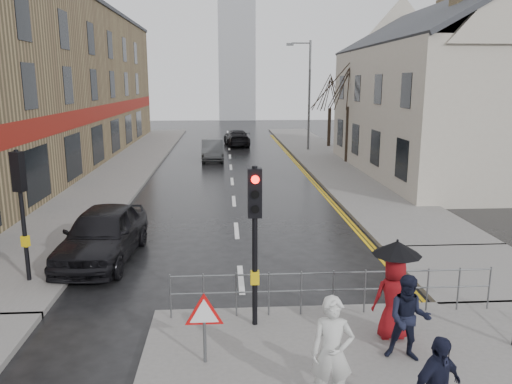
{
  "coord_description": "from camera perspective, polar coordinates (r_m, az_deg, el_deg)",
  "views": [
    {
      "loc": [
        -0.4,
        -9.5,
        5.16
      ],
      "look_at": [
        0.49,
        4.33,
        2.1
      ],
      "focal_mm": 35.0,
      "sensor_mm": 36.0,
      "label": 1
    }
  ],
  "objects": [
    {
      "name": "ground",
      "position": [
        10.82,
        -1.16,
        -16.02
      ],
      "size": [
        120.0,
        120.0,
        0.0
      ],
      "primitive_type": "plane",
      "color": "black",
      "rests_on": "ground"
    },
    {
      "name": "left_pavement",
      "position": [
        33.46,
        -14.17,
        3.33
      ],
      "size": [
        4.0,
        44.0,
        0.14
      ],
      "primitive_type": "cube",
      "color": "#605E5B",
      "rests_on": "ground"
    },
    {
      "name": "right_pavement",
      "position": [
        35.55,
        7.57,
        4.12
      ],
      "size": [
        4.0,
        40.0,
        0.14
      ],
      "primitive_type": "cube",
      "color": "#605E5B",
      "rests_on": "ground"
    },
    {
      "name": "pavement_bridge_right",
      "position": [
        15.16,
        23.92,
        -8.27
      ],
      "size": [
        4.0,
        4.2,
        0.14
      ],
      "primitive_type": "cube",
      "color": "#605E5B",
      "rests_on": "ground"
    },
    {
      "name": "building_left_terrace",
      "position": [
        33.57,
        -24.38,
        11.1
      ],
      "size": [
        8.0,
        42.0,
        10.0
      ],
      "primitive_type": "cube",
      "color": "olive",
      "rests_on": "ground"
    },
    {
      "name": "building_right_cream",
      "position": [
        30.17,
        20.98,
        10.93
      ],
      "size": [
        9.0,
        16.4,
        10.1
      ],
      "color": "#BCB4A4",
      "rests_on": "ground"
    },
    {
      "name": "church_tower",
      "position": [
        71.63,
        -2.24,
        15.52
      ],
      "size": [
        5.0,
        5.0,
        18.0
      ],
      "primitive_type": "cube",
      "color": "#97999F",
      "rests_on": "ground"
    },
    {
      "name": "traffic_signal_near_left",
      "position": [
        10.09,
        -0.13,
        -3.07
      ],
      "size": [
        0.28,
        0.27,
        3.4
      ],
      "color": "black",
      "rests_on": "near_pavement"
    },
    {
      "name": "traffic_signal_far_left",
      "position": [
        13.77,
        -25.32,
        -0.06
      ],
      "size": [
        0.34,
        0.33,
        3.4
      ],
      "color": "black",
      "rests_on": "left_pavement"
    },
    {
      "name": "guard_railing_front",
      "position": [
        11.23,
        8.83,
        -10.21
      ],
      "size": [
        7.14,
        0.04,
        1.0
      ],
      "color": "#595B5E",
      "rests_on": "near_pavement"
    },
    {
      "name": "warning_sign",
      "position": [
        9.27,
        -5.94,
        -13.98
      ],
      "size": [
        0.8,
        0.07,
        1.35
      ],
      "color": "#595B5E",
      "rests_on": "near_pavement"
    },
    {
      "name": "street_lamp",
      "position": [
        38.02,
        5.86,
        11.71
      ],
      "size": [
        1.83,
        0.25,
        8.0
      ],
      "color": "#595B5E",
      "rests_on": "right_pavement"
    },
    {
      "name": "tree_near",
      "position": [
        32.48,
        10.64,
        12.21
      ],
      "size": [
        2.4,
        2.4,
        6.58
      ],
      "color": "#2D2319",
      "rests_on": "right_pavement"
    },
    {
      "name": "tree_far",
      "position": [
        40.39,
        8.49,
        11.28
      ],
      "size": [
        2.4,
        2.4,
        5.64
      ],
      "color": "#2D2319",
      "rests_on": "right_pavement"
    },
    {
      "name": "pedestrian_a",
      "position": [
        8.2,
        8.69,
        -17.72
      ],
      "size": [
        0.74,
        0.56,
        1.83
      ],
      "primitive_type": "imported",
      "rotation": [
        0.0,
        0.0,
        -0.19
      ],
      "color": "beige",
      "rests_on": "near_pavement"
    },
    {
      "name": "pedestrian_b",
      "position": [
        9.77,
        17.05,
        -13.63
      ],
      "size": [
        0.93,
        0.82,
        1.62
      ],
      "primitive_type": "imported",
      "rotation": [
        0.0,
        0.0,
        -0.3
      ],
      "color": "black",
      "rests_on": "near_pavement"
    },
    {
      "name": "pedestrian_with_umbrella",
      "position": [
        10.34,
        15.57,
        -10.24
      ],
      "size": [
        0.96,
        0.96,
        2.03
      ],
      "color": "maroon",
      "rests_on": "near_pavement"
    },
    {
      "name": "car_parked",
      "position": [
        15.37,
        -17.12,
        -4.6
      ],
      "size": [
        2.24,
        4.81,
        1.59
      ],
      "primitive_type": "imported",
      "rotation": [
        0.0,
        0.0,
        -0.08
      ],
      "color": "black",
      "rests_on": "ground"
    },
    {
      "name": "car_mid",
      "position": [
        33.86,
        -4.99,
        4.81
      ],
      "size": [
        1.55,
        4.16,
        1.36
      ],
      "primitive_type": "imported",
      "rotation": [
        0.0,
        0.0,
        0.03
      ],
      "color": "#3C3F41",
      "rests_on": "ground"
    },
    {
      "name": "car_far",
      "position": [
        41.47,
        -2.21,
        6.22
      ],
      "size": [
        2.26,
        4.71,
        1.32
      ],
      "primitive_type": "imported",
      "rotation": [
        0.0,
        0.0,
        3.23
      ],
      "color": "black",
      "rests_on": "ground"
    }
  ]
}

